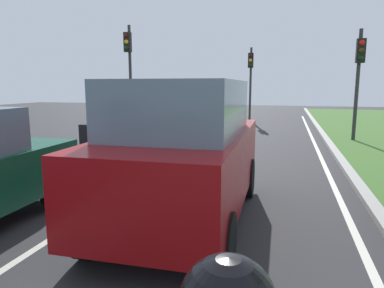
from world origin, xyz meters
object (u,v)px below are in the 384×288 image
car_suv_ahead (185,151)px  car_hatchback_far (132,126)px  traffic_light_near_right (359,68)px  traffic_light_overhead_left (129,61)px  traffic_light_far_median (251,72)px

car_suv_ahead → car_hatchback_far: size_ratio=1.22×
car_hatchback_far → traffic_light_near_right: (7.50, 4.42, 1.99)m
car_hatchback_far → car_suv_ahead: bearing=-56.4°
traffic_light_overhead_left → traffic_light_far_median: bearing=53.1°
traffic_light_near_right → traffic_light_overhead_left: (-9.99, 0.75, 0.47)m
traffic_light_near_right → car_suv_ahead: bearing=-113.1°
traffic_light_overhead_left → traffic_light_near_right: bearing=-4.3°
car_suv_ahead → traffic_light_near_right: traffic_light_near_right is taller
car_suv_ahead → traffic_light_overhead_left: bearing=118.2°
traffic_light_overhead_left → traffic_light_far_median: (5.07, 6.75, -0.32)m
traffic_light_overhead_left → car_hatchback_far: bearing=-64.3°
traffic_light_near_right → traffic_light_far_median: (-4.92, 7.50, 0.16)m
car_hatchback_far → traffic_light_near_right: bearing=31.5°
car_suv_ahead → traffic_light_near_right: size_ratio=1.04×
car_suv_ahead → traffic_light_near_right: (4.14, 9.67, 1.71)m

